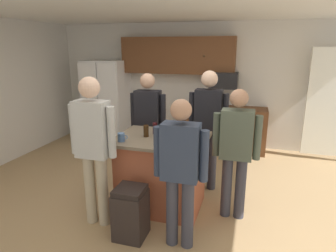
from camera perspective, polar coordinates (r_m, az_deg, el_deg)
The scene contains 20 objects.
floor at distance 4.23m, azimuth -2.16°, elevation -14.52°, with size 7.04×7.04×0.00m, color tan.
ceiling at distance 3.70m, azimuth -2.60°, elevation 23.00°, with size 7.04×7.04×0.00m, color white.
back_wall at distance 6.43m, azimuth 5.74°, elevation 8.06°, with size 6.40×0.10×2.60m, color silver.
french_door_window_panel at distance 6.12m, azimuth 29.60°, elevation 3.87°, with size 0.90×0.06×2.00m, color white.
cabinet_run_upper at distance 6.28m, azimuth 1.85°, elevation 13.67°, with size 2.40×0.38×0.75m.
cabinet_run_lower at distance 6.21m, azimuth 10.42°, elevation -0.40°, with size 1.80×0.63×0.90m.
refrigerator at distance 6.77m, azimuth -11.97°, elevation 4.80°, with size 0.91×0.76×1.81m.
microwave_over_range at distance 6.04m, azimuth 10.90°, elevation 8.82°, with size 0.56×0.40×0.32m, color black.
kitchen_island at distance 3.91m, azimuth -1.26°, elevation -9.01°, with size 1.18×0.92×0.98m.
person_guest_left at distance 2.99m, azimuth 2.45°, elevation -7.81°, with size 0.57×0.22×1.62m.
person_elder_center at distance 4.52m, azimuth -3.92°, elevation 1.11°, with size 0.57×0.23×1.72m.
person_guest_right at distance 4.26m, azimuth 7.83°, elevation 0.72°, with size 0.57×0.24×1.78m.
person_host_foreground at distance 3.44m, azimuth -14.48°, elevation -3.08°, with size 0.57×0.24×1.79m.
person_guest_by_door at distance 3.60m, azimuth 13.19°, elevation -3.95°, with size 0.57×0.22×1.64m.
tumbler_amber at distance 3.75m, azimuth -4.32°, elevation -0.97°, with size 0.07×0.07×0.16m.
mug_blue_stoneware at distance 3.61m, azimuth -9.13°, elevation -2.18°, with size 0.13×0.09×0.11m.
glass_stout_tall at distance 3.70m, azimuth 1.50°, elevation -1.39°, with size 0.06×0.06×0.13m.
glass_dark_ale at distance 3.87m, azimuth -2.56°, elevation -0.43°, with size 0.06×0.06×0.16m.
glass_pilsner at distance 3.87m, azimuth 5.18°, elevation -0.49°, with size 0.06×0.06×0.15m.
trash_bin at distance 3.43m, azimuth -7.32°, elevation -16.53°, with size 0.34×0.34×0.61m.
Camera 1 is at (1.19, -3.47, 2.10)m, focal length 31.08 mm.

